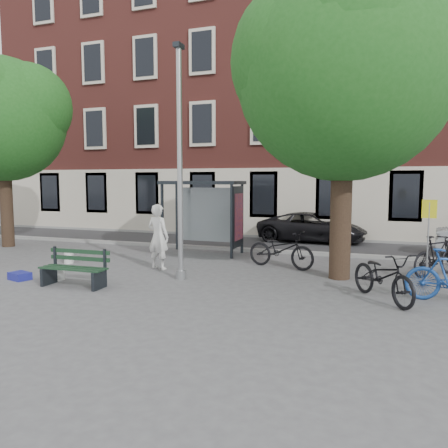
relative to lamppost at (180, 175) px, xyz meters
name	(u,v)px	position (x,y,z in m)	size (l,w,h in m)	color
ground	(181,279)	(0.00, 0.00, -2.78)	(90.00, 90.00, 0.00)	#4C4C4F
road	(252,243)	(0.00, 7.00, -2.78)	(40.00, 4.00, 0.01)	#28282B
curb_near	(237,249)	(0.00, 5.00, -2.72)	(40.00, 0.25, 0.12)	gray
curb_far	(264,236)	(0.00, 9.00, -2.72)	(40.00, 0.25, 0.12)	gray
building_row	(283,98)	(0.00, 13.00, 4.22)	(30.00, 8.00, 14.00)	brown
lamppost	(180,175)	(0.00, 0.00, 0.00)	(0.28, 0.35, 6.11)	#9EA0A3
tree_right	(345,63)	(4.01, 1.38, 2.83)	(5.76, 5.60, 8.20)	black
tree_left	(0,113)	(-8.99, 2.88, 2.43)	(5.18, 4.86, 7.40)	black
bus_shelter	(214,201)	(-0.61, 4.11, -0.87)	(2.85, 1.45, 2.62)	#1E2328
painter	(158,237)	(-1.20, 1.00, -1.81)	(0.71, 0.46, 1.94)	white
bench	(75,270)	(-2.16, -1.61, -2.37)	(1.75, 0.61, 0.89)	#1E2328
bike_a	(281,249)	(2.21, 2.39, -2.22)	(0.75, 2.16, 1.13)	black
bike_c	(383,276)	(5.08, -0.47, -2.23)	(0.74, 2.12, 1.11)	black
bike_d	(437,256)	(6.50, 2.69, -2.22)	(0.53, 1.89, 1.14)	black
car_dark	(312,227)	(2.28, 8.40, -2.15)	(2.11, 4.57, 1.27)	black
blue_crate	(20,276)	(-4.02, -1.50, -2.68)	(0.55, 0.40, 0.20)	navy
bucket_a	(69,258)	(-4.32, 0.84, -2.60)	(0.28, 0.28, 0.36)	silver
bucket_b	(59,273)	(-3.00, -1.19, -2.60)	(0.28, 0.28, 0.36)	silver
bucket_c	(69,256)	(-4.50, 1.08, -2.60)	(0.28, 0.28, 0.36)	silver
notice_sign	(429,220)	(6.20, 2.05, -1.19)	(0.37, 0.07, 2.13)	#9EA0A3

